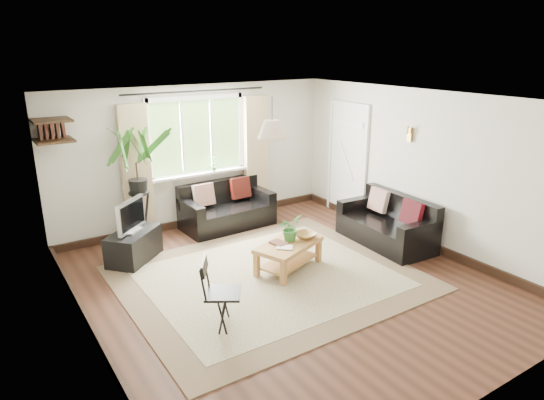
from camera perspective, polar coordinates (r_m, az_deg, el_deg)
floor at (r=6.53m, az=1.94°, el=-9.72°), size 5.50×5.50×0.00m
ceiling at (r=5.82m, az=2.19°, el=11.71°), size 5.50×5.50×0.00m
wall_back at (r=8.39m, az=-8.82°, el=5.10°), size 5.00×0.02×2.40m
wall_front at (r=4.29m, az=23.93°, el=-8.93°), size 5.00×0.02×2.40m
wall_left at (r=5.14m, az=-21.49°, el=-4.21°), size 0.02×5.50×2.40m
wall_right at (r=7.73m, az=17.44°, el=3.39°), size 0.02×5.50×2.40m
rug at (r=6.65m, az=-0.37°, el=-9.09°), size 3.77×3.23×0.02m
window at (r=8.29m, az=-8.82°, el=7.41°), size 2.50×0.16×2.16m
door at (r=8.90m, az=8.83°, el=4.50°), size 0.06×0.96×2.06m
corner_shelf at (r=7.40m, az=-24.40°, el=7.48°), size 0.50×0.50×0.34m
pendant_lamp at (r=6.20m, az=-0.00°, el=8.83°), size 0.36×0.36×0.54m
wall_sconce at (r=7.76m, az=15.78°, el=7.68°), size 0.12×0.12×0.28m
sofa_back at (r=8.36m, az=-5.28°, el=-0.76°), size 1.58×0.84×0.73m
sofa_right at (r=7.81m, az=13.28°, el=-2.52°), size 1.59×0.86×0.73m
coffee_table at (r=6.81m, az=1.97°, el=-6.62°), size 1.12×0.86×0.41m
table_plant at (r=6.75m, az=2.11°, el=-3.31°), size 0.42×0.41×0.36m
bowl at (r=6.89m, az=3.96°, el=-4.17°), size 0.34×0.34×0.07m
book_a at (r=6.48m, az=1.39°, el=-5.86°), size 0.26×0.26×0.02m
book_b at (r=6.63m, az=0.24°, el=-5.28°), size 0.22×0.27×0.02m
tv_stand at (r=7.35m, az=-15.94°, el=-5.21°), size 0.95×0.91×0.45m
tv at (r=7.19m, az=-16.26°, el=-1.71°), size 0.63×0.59×0.50m
palm_stand at (r=7.67m, az=-15.44°, el=1.43°), size 0.90×0.90×1.88m
folding_chair at (r=5.44m, az=-5.78°, el=-10.97°), size 0.58×0.58×0.81m
sill_plant at (r=8.42m, az=-6.89°, el=4.28°), size 0.14×0.10×0.27m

